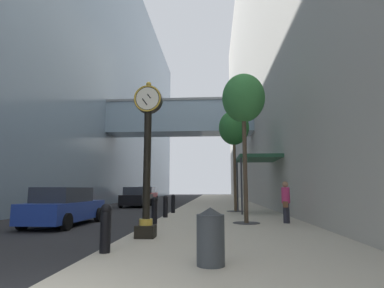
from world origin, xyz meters
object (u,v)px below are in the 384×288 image
bollard_fourth (165,206)px  trash_bin (211,235)px  street_clock (147,149)px  street_tree_mid_near (234,129)px  bollard_third (154,210)px  pedestrian_walking (286,201)px  car_blue_far (65,207)px  bollard_nearest (106,227)px  bollard_fifth (173,203)px  street_tree_near (243,100)px  car_black_near (137,197)px  car_red_mid (147,195)px

bollard_fourth → trash_bin: bollard_fourth is taller
street_clock → street_tree_mid_near: size_ratio=0.73×
bollard_third → pedestrian_walking: bearing=6.7°
car_blue_far → bollard_third: bearing=-5.0°
bollard_nearest → bollard_fifth: (0.00, 11.38, 0.00)m
bollard_fourth → trash_bin: bearing=-76.2°
car_blue_far → pedestrian_walking: bearing=1.8°
bollard_nearest → street_tree_near: bearing=59.1°
bollard_fifth → pedestrian_walking: pedestrian_walking is taller
bollard_fourth → car_black_near: 11.75m
car_black_near → car_red_mid: bearing=97.1°
trash_bin → street_tree_mid_near: bearing=84.4°
street_tree_mid_near → car_red_mid: 19.24m
bollard_fifth → car_black_near: car_black_near is taller
pedestrian_walking → street_tree_near: bearing=-175.3°
street_tree_mid_near → car_red_mid: street_tree_mid_near is taller
street_clock → trash_bin: (1.91, -3.15, -2.02)m
street_tree_mid_near → bollard_fourth: bearing=-130.4°
trash_bin → pedestrian_walking: (3.00, 7.30, 0.35)m
bollard_nearest → bollard_third: bearing=90.0°
street_clock → street_tree_mid_near: (3.27, 10.72, 2.65)m
bollard_nearest → car_blue_far: car_blue_far is taller
street_clock → street_tree_near: bearing=50.8°
bollard_fifth → street_clock: bearing=-87.3°
bollard_nearest → car_red_mid: 29.72m
street_tree_near → street_tree_mid_near: 6.70m
street_clock → car_red_mid: bearing=102.1°
bollard_nearest → pedestrian_walking: pedestrian_walking is taller
bollard_third → car_blue_far: bearing=175.0°
trash_bin → pedestrian_walking: 7.90m
trash_bin → pedestrian_walking: bearing=67.6°
bollard_fifth → trash_bin: bearing=-79.3°
car_black_near → car_blue_far: 13.49m
bollard_fourth → street_tree_mid_near: size_ratio=0.17×
bollard_fifth → bollard_fourth: bearing=-90.0°
bollard_fifth → street_tree_mid_near: size_ratio=0.17×
street_clock → car_black_near: size_ratio=1.01×
street_tree_mid_near → car_black_near: 11.26m
bollard_fifth → car_blue_far: bearing=-126.1°
car_red_mid → bollard_third: bearing=-77.1°
street_clock → bollard_nearest: (-0.43, -2.17, -2.00)m
street_tree_near → street_tree_mid_near: (0.00, 6.70, 0.03)m
bollard_fifth → pedestrian_walking: (5.34, -5.06, 0.33)m
bollard_nearest → street_tree_mid_near: size_ratio=0.17×
bollard_fourth → car_red_mid: 21.38m
car_black_near → car_red_mid: (-1.21, 9.71, 0.03)m
trash_bin → bollard_nearest: bearing=157.2°
bollard_third → car_black_near: bearing=106.8°
street_tree_near → pedestrian_walking: street_tree_near is taller
street_clock → trash_bin: size_ratio=4.44×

